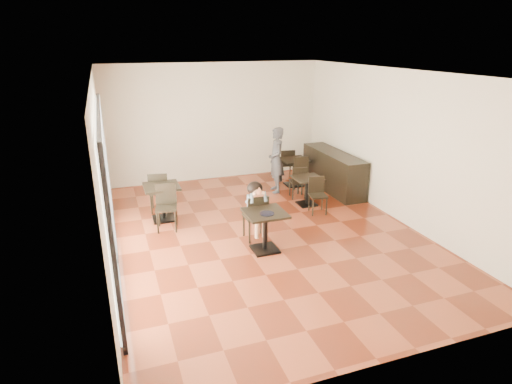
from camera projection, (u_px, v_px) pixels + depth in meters
name	position (u px, v px, depth m)	size (l,w,h in m)	color
floor	(266.00, 233.00, 8.80)	(6.00, 8.00, 0.01)	brown
ceiling	(267.00, 72.00, 7.72)	(6.00, 8.00, 0.01)	silver
wall_back	(215.00, 122.00, 11.81)	(6.00, 0.01, 3.20)	beige
wall_front	(395.00, 247.00, 4.71)	(6.00, 0.01, 3.20)	beige
wall_left	(103.00, 173.00, 7.32)	(0.01, 8.00, 3.20)	beige
wall_right	(396.00, 146.00, 9.20)	(0.01, 8.00, 3.20)	beige
storefront_window	(106.00, 193.00, 6.95)	(0.04, 4.50, 2.60)	white
child_table	(265.00, 231.00, 7.95)	(0.74, 0.74, 0.78)	black
child_chair	(255.00, 217.00, 8.41)	(0.42, 0.42, 0.94)	black
child	(255.00, 211.00, 8.37)	(0.42, 0.59, 1.18)	slate
plate	(267.00, 214.00, 7.73)	(0.26, 0.26, 0.02)	black
pizza_slice	(258.00, 193.00, 8.06)	(0.27, 0.21, 0.06)	#EEB974
adult_patron	(276.00, 160.00, 10.95)	(0.62, 0.40, 1.69)	#3E3F44
cafe_table_mid	(307.00, 191.00, 10.20)	(0.65, 0.65, 0.69)	black
cafe_table_left	(163.00, 203.00, 9.33)	(0.75, 0.75, 0.79)	black
cafe_table_back	(294.00, 172.00, 11.58)	(0.70, 0.70, 0.74)	black
chair_mid_a	(298.00, 182.00, 10.66)	(0.37, 0.37, 0.83)	black
chair_mid_b	(318.00, 196.00, 9.69)	(0.37, 0.37, 0.83)	black
chair_left_a	(159.00, 191.00, 9.79)	(0.43, 0.43, 0.95)	black
chair_left_b	(166.00, 208.00, 8.82)	(0.43, 0.43, 0.95)	black
chair_back_a	(286.00, 164.00, 12.04)	(0.40, 0.40, 0.89)	black
chair_back_b	(303.00, 175.00, 11.06)	(0.40, 0.40, 0.89)	black
service_counter	(333.00, 171.00, 11.24)	(0.60, 2.40, 1.00)	black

